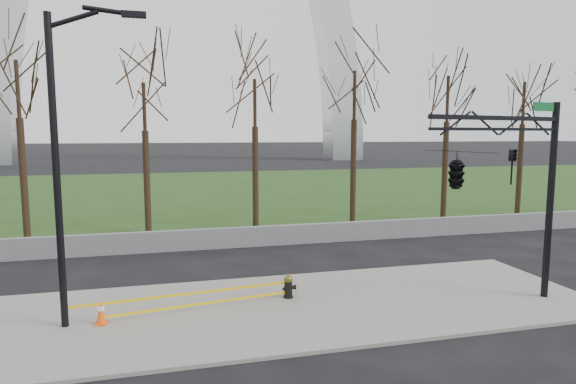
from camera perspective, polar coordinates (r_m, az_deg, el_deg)
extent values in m
plane|color=black|center=(14.53, 0.77, -13.56)|extent=(500.00, 500.00, 0.00)
cube|color=slate|center=(14.51, 0.77, -13.38)|extent=(18.00, 6.00, 0.10)
cube|color=#1E3613|center=(43.57, -9.60, 0.20)|extent=(120.00, 40.00, 0.06)
cube|color=#59595B|center=(21.92, -4.73, -5.28)|extent=(60.00, 0.30, 0.90)
cylinder|color=black|center=(15.10, 0.02, -12.24)|extent=(0.30, 0.30, 0.05)
cylinder|color=black|center=(15.02, 0.02, -11.39)|extent=(0.23, 0.23, 0.53)
cylinder|color=black|center=(15.06, 0.71, -11.17)|extent=(0.18, 0.14, 0.14)
cylinder|color=black|center=(14.98, -0.47, -11.37)|extent=(0.09, 0.09, 0.09)
cylinder|color=brown|center=(14.94, 0.02, -10.37)|extent=(0.26, 0.26, 0.05)
ellipsoid|color=brown|center=(14.92, 0.02, -10.17)|extent=(0.25, 0.25, 0.18)
cylinder|color=brown|center=(14.89, 0.02, -9.78)|extent=(0.05, 0.05, 0.07)
cube|color=#F94E0D|center=(14.05, -21.15, -14.27)|extent=(0.33, 0.33, 0.03)
cone|color=#F94E0D|center=(13.95, -21.21, -13.12)|extent=(0.24, 0.24, 0.56)
cylinder|color=white|center=(13.91, -21.23, -12.72)|extent=(0.18, 0.18, 0.09)
cylinder|color=black|center=(13.43, -25.64, 1.60)|extent=(0.18, 0.18, 8.00)
cylinder|color=black|center=(13.57, -24.14, 18.09)|extent=(1.26, 0.12, 0.56)
cylinder|color=black|center=(13.52, -20.44, 19.39)|extent=(1.21, 0.12, 0.22)
cube|color=black|center=(13.46, -17.74, 19.33)|extent=(0.60, 0.22, 0.14)
cylinder|color=black|center=(16.54, 28.53, -1.16)|extent=(0.20, 0.20, 6.00)
cube|color=black|center=(14.38, 23.58, 8.01)|extent=(4.88, 1.31, 0.12)
cube|color=black|center=(14.37, 23.52, 6.81)|extent=(4.87, 1.27, 0.08)
cube|color=#0C5926|center=(15.92, 27.93, 8.89)|extent=(0.88, 0.25, 0.25)
imported|color=black|center=(14.96, 24.99, 2.69)|extent=(0.21, 0.23, 1.00)
imported|color=black|center=(13.26, 19.27, 2.49)|extent=(1.11, 2.54, 1.00)
cube|color=yellow|center=(14.21, -12.03, -11.70)|extent=(6.18, 0.69, 0.08)
cube|color=yellow|center=(14.29, -10.15, -12.86)|extent=(5.28, 0.79, 0.08)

